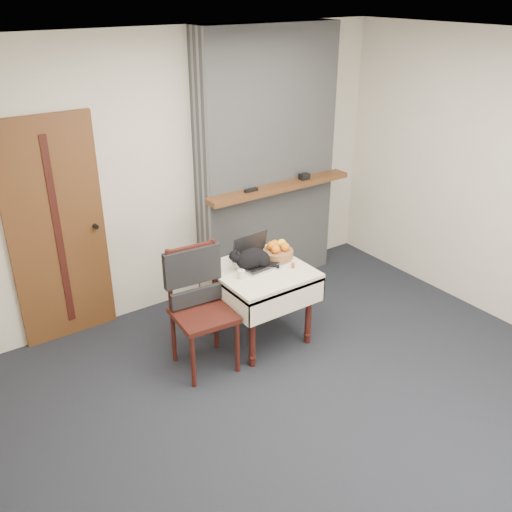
# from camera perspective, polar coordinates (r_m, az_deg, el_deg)

# --- Properties ---
(ground) EXTENTS (4.50, 4.50, 0.00)m
(ground) POSITION_cam_1_polar(r_m,az_deg,el_deg) (4.59, 5.42, -13.99)
(ground) COLOR black
(ground) RESTS_ON ground
(room_shell) EXTENTS (4.52, 4.01, 2.61)m
(room_shell) POSITION_cam_1_polar(r_m,az_deg,el_deg) (4.07, 2.23, 9.10)
(room_shell) COLOR beige
(room_shell) RESTS_ON ground
(door) EXTENTS (0.82, 0.10, 2.00)m
(door) POSITION_cam_1_polar(r_m,az_deg,el_deg) (5.13, -19.25, 2.20)
(door) COLOR brown
(door) RESTS_ON ground
(chimney) EXTENTS (1.62, 0.48, 2.60)m
(chimney) POSITION_cam_1_polar(r_m,az_deg,el_deg) (5.78, 1.06, 9.37)
(chimney) COLOR gray
(chimney) RESTS_ON ground
(side_table) EXTENTS (0.78, 0.78, 0.70)m
(side_table) POSITION_cam_1_polar(r_m,az_deg,el_deg) (4.95, 0.50, -2.48)
(side_table) COLOR #3B1610
(side_table) RESTS_ON ground
(laptop) EXTENTS (0.38, 0.33, 0.27)m
(laptop) POSITION_cam_1_polar(r_m,az_deg,el_deg) (4.95, -0.01, -0.13)
(laptop) COLOR #B7B7BC
(laptop) RESTS_ON side_table
(cat) EXTENTS (0.41, 0.28, 0.21)m
(cat) POSITION_cam_1_polar(r_m,az_deg,el_deg) (4.87, -0.38, -0.27)
(cat) COLOR black
(cat) RESTS_ON side_table
(cream_jar) EXTENTS (0.06, 0.06, 0.07)m
(cream_jar) POSITION_cam_1_polar(r_m,az_deg,el_deg) (4.73, -1.48, -1.85)
(cream_jar) COLOR silver
(cream_jar) RESTS_ON side_table
(pill_bottle) EXTENTS (0.03, 0.03, 0.07)m
(pill_bottle) POSITION_cam_1_polar(r_m,az_deg,el_deg) (4.91, 3.73, -0.82)
(pill_bottle) COLOR #994612
(pill_bottle) RESTS_ON side_table
(fruit_basket) EXTENTS (0.27, 0.27, 0.15)m
(fruit_basket) POSITION_cam_1_polar(r_m,az_deg,el_deg) (5.07, 2.20, 0.46)
(fruit_basket) COLOR #92633B
(fruit_basket) RESTS_ON side_table
(desk_clutter) EXTENTS (0.14, 0.03, 0.01)m
(desk_clutter) POSITION_cam_1_polar(r_m,az_deg,el_deg) (5.03, 1.68, -0.49)
(desk_clutter) COLOR black
(desk_clutter) RESTS_ON side_table
(chair) EXTENTS (0.51, 0.50, 1.05)m
(chair) POSITION_cam_1_polar(r_m,az_deg,el_deg) (4.64, -5.88, -3.51)
(chair) COLOR #3B1610
(chair) RESTS_ON ground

